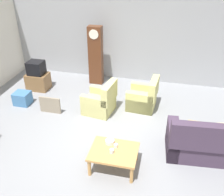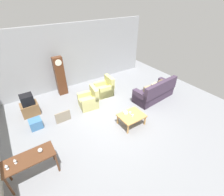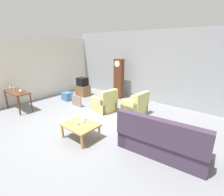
# 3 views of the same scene
# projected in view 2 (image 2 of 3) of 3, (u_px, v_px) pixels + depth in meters

# --- Properties ---
(ground_plane) EXTENTS (10.40, 10.40, 0.00)m
(ground_plane) POSITION_uv_depth(u_px,v_px,m) (113.00, 117.00, 6.85)
(ground_plane) COLOR gray
(garage_door_wall) EXTENTS (8.40, 0.16, 3.20)m
(garage_door_wall) POSITION_uv_depth(u_px,v_px,m) (75.00, 56.00, 8.46)
(garage_door_wall) COLOR #9EA0A5
(garage_door_wall) RESTS_ON ground_plane
(couch_floral) EXTENTS (2.17, 1.05, 1.04)m
(couch_floral) POSITION_uv_depth(u_px,v_px,m) (155.00, 92.00, 7.79)
(couch_floral) COLOR #423347
(couch_floral) RESTS_ON ground_plane
(armchair_olive_near) EXTENTS (0.89, 0.87, 0.92)m
(armchair_olive_near) POSITION_uv_depth(u_px,v_px,m) (89.00, 101.00, 7.30)
(armchair_olive_near) COLOR #CCC67A
(armchair_olive_near) RESTS_ON ground_plane
(armchair_olive_far) EXTENTS (0.85, 0.82, 0.92)m
(armchair_olive_far) POSITION_uv_depth(u_px,v_px,m) (105.00, 89.00, 8.16)
(armchair_olive_far) COLOR #D3CF78
(armchair_olive_far) RESTS_ON ground_plane
(coffee_table_wood) EXTENTS (0.96, 0.76, 0.44)m
(coffee_table_wood) POSITION_uv_depth(u_px,v_px,m) (132.00, 116.00, 6.27)
(coffee_table_wood) COLOR tan
(coffee_table_wood) RESTS_ON ground_plane
(console_table_dark) EXTENTS (1.30, 0.56, 0.79)m
(console_table_dark) POSITION_uv_depth(u_px,v_px,m) (30.00, 161.00, 4.30)
(console_table_dark) COLOR #56331E
(console_table_dark) RESTS_ON ground_plane
(grandfather_clock) EXTENTS (0.44, 0.30, 1.93)m
(grandfather_clock) POSITION_uv_depth(u_px,v_px,m) (60.00, 76.00, 7.85)
(grandfather_clock) COLOR #562D19
(grandfather_clock) RESTS_ON ground_plane
(tv_stand_cabinet) EXTENTS (0.68, 0.52, 0.53)m
(tv_stand_cabinet) POSITION_uv_depth(u_px,v_px,m) (30.00, 109.00, 6.85)
(tv_stand_cabinet) COLOR brown
(tv_stand_cabinet) RESTS_ON ground_plane
(tv_crt) EXTENTS (0.48, 0.44, 0.42)m
(tv_crt) POSITION_uv_depth(u_px,v_px,m) (27.00, 100.00, 6.59)
(tv_crt) COLOR black
(tv_crt) RESTS_ON tv_stand_cabinet
(framed_picture_leaning) EXTENTS (0.60, 0.05, 0.47)m
(framed_picture_leaning) POSITION_uv_depth(u_px,v_px,m) (63.00, 117.00, 6.47)
(framed_picture_leaning) COLOR gray
(framed_picture_leaning) RESTS_ON ground_plane
(storage_box_blue) EXTENTS (0.45, 0.40, 0.38)m
(storage_box_blue) POSITION_uv_depth(u_px,v_px,m) (36.00, 124.00, 6.20)
(storage_box_blue) COLOR teal
(storage_box_blue) RESTS_ON ground_plane
(glass_dome_cloche) EXTENTS (0.12, 0.12, 0.12)m
(glass_dome_cloche) POSITION_uv_depth(u_px,v_px,m) (40.00, 150.00, 4.37)
(glass_dome_cloche) COLOR silver
(glass_dome_cloche) RESTS_ON console_table_dark
(cup_white_porcelain) EXTENTS (0.08, 0.08, 0.08)m
(cup_white_porcelain) POSITION_uv_depth(u_px,v_px,m) (130.00, 113.00, 6.29)
(cup_white_porcelain) COLOR white
(cup_white_porcelain) RESTS_ON coffee_table_wood
(cup_blue_rimmed) EXTENTS (0.08, 0.08, 0.09)m
(cup_blue_rimmed) POSITION_uv_depth(u_px,v_px,m) (132.00, 115.00, 6.15)
(cup_blue_rimmed) COLOR silver
(cup_blue_rimmed) RESTS_ON coffee_table_wood
(bowl_white_stacked) EXTENTS (0.19, 0.19, 0.08)m
(bowl_white_stacked) POSITION_uv_depth(u_px,v_px,m) (126.00, 113.00, 6.29)
(bowl_white_stacked) COLOR white
(bowl_white_stacked) RESTS_ON coffee_table_wood
(wine_glass_tall) EXTENTS (0.08, 0.08, 0.18)m
(wine_glass_tall) POSITION_uv_depth(u_px,v_px,m) (6.00, 166.00, 3.91)
(wine_glass_tall) COLOR silver
(wine_glass_tall) RESTS_ON console_table_dark
(wine_glass_mid) EXTENTS (0.07, 0.07, 0.17)m
(wine_glass_mid) POSITION_uv_depth(u_px,v_px,m) (15.00, 160.00, 4.04)
(wine_glass_mid) COLOR silver
(wine_glass_mid) RESTS_ON console_table_dark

